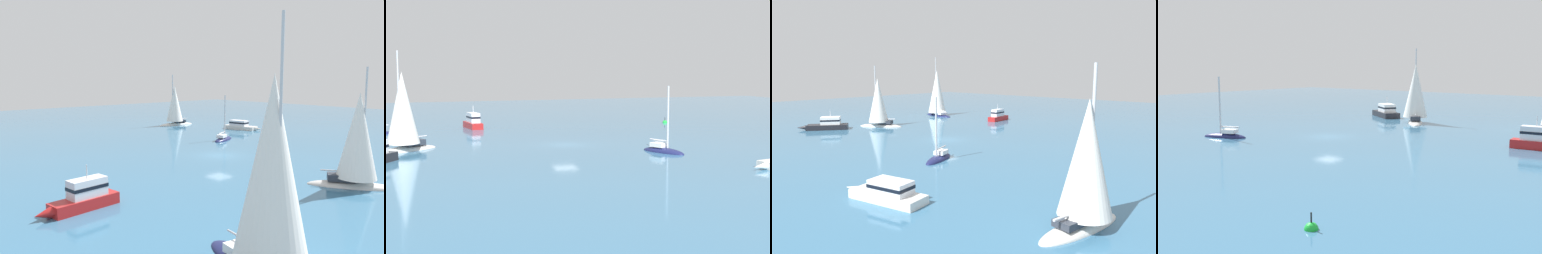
# 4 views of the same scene
# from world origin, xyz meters

# --- Properties ---
(ground_plane) EXTENTS (160.23, 160.23, 0.00)m
(ground_plane) POSITION_xyz_m (0.00, 0.00, 0.00)
(ground_plane) COLOR teal
(cabin_cruiser) EXTENTS (7.15, 3.12, 1.53)m
(cabin_cruiser) POSITION_xyz_m (-13.40, 18.95, 0.64)
(cabin_cruiser) COLOR silver
(cabin_cruiser) RESTS_ON ground
(motor_cruiser) EXTENTS (5.56, 6.99, 3.07)m
(motor_cruiser) POSITION_xyz_m (19.82, 6.32, 0.78)
(motor_cruiser) COLOR black
(motor_cruiser) RESTS_ON ground
(sailboat) EXTENTS (3.22, 5.20, 6.92)m
(sailboat) POSITION_xyz_m (-7.28, 8.23, 0.15)
(sailboat) COLOR #191E4C
(sailboat) RESTS_ON ground
(launch) EXTENTS (2.00, 6.08, 3.06)m
(launch) POSITION_xyz_m (6.54, -20.01, 0.86)
(launch) COLOR #B21E1E
(launch) RESTS_ON ground
(sailboat_1) EXTENTS (3.60, 7.07, 9.92)m
(sailboat_1) POSITION_xyz_m (-25.44, 14.03, 3.49)
(sailboat_1) COLOR silver
(sailboat_1) RESTS_ON ground
(sloop) EXTENTS (8.15, 4.09, 12.08)m
(sloop) POSITION_xyz_m (20.41, -17.68, 4.33)
(sloop) COLOR #191E4C
(sloop) RESTS_ON ground
(yacht) EXTENTS (6.96, 5.39, 10.30)m
(yacht) POSITION_xyz_m (16.39, -0.84, 3.60)
(yacht) COLOR silver
(yacht) RESTS_ON ground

